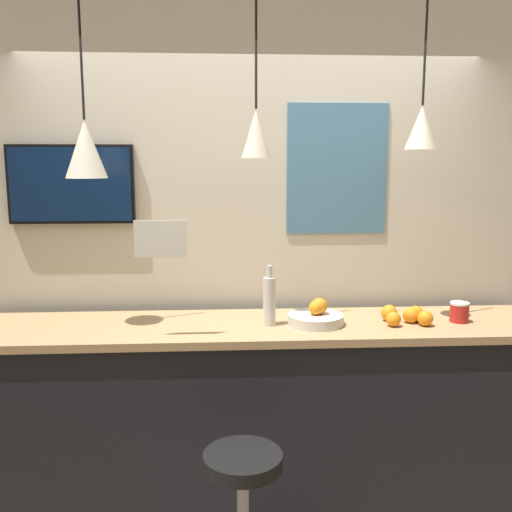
% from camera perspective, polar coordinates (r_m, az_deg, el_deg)
% --- Properties ---
extents(back_wall, '(8.00, 0.06, 2.90)m').
position_cam_1_polar(back_wall, '(3.25, -0.43, 0.91)').
color(back_wall, beige).
rests_on(back_wall, ground_plane).
extents(service_counter, '(3.00, 0.58, 1.11)m').
position_cam_1_polar(service_counter, '(3.13, -0.00, -16.60)').
color(service_counter, black).
rests_on(service_counter, ground_plane).
extents(fruit_bowl, '(0.28, 0.28, 0.13)m').
position_cam_1_polar(fruit_bowl, '(2.92, 6.01, -6.03)').
color(fruit_bowl, beige).
rests_on(fruit_bowl, service_counter).
extents(orange_pile, '(0.24, 0.18, 0.08)m').
position_cam_1_polar(orange_pile, '(3.03, 14.93, -5.76)').
color(orange_pile, orange).
rests_on(orange_pile, service_counter).
extents(juice_bottle, '(0.06, 0.06, 0.31)m').
position_cam_1_polar(juice_bottle, '(2.87, 1.35, -4.43)').
color(juice_bottle, silver).
rests_on(juice_bottle, service_counter).
extents(spread_jar, '(0.10, 0.10, 0.10)m').
position_cam_1_polar(spread_jar, '(3.13, 19.66, -5.30)').
color(spread_jar, red).
rests_on(spread_jar, service_counter).
extents(pendant_lamp_left, '(0.20, 0.20, 0.95)m').
position_cam_1_polar(pendant_lamp_left, '(2.88, -16.68, 10.27)').
color(pendant_lamp_left, black).
extents(pendant_lamp_middle, '(0.14, 0.14, 0.86)m').
position_cam_1_polar(pendant_lamp_middle, '(2.81, 0.00, 12.26)').
color(pendant_lamp_middle, black).
extents(pendant_lamp_right, '(0.16, 0.16, 0.81)m').
position_cam_1_polar(pendant_lamp_right, '(2.98, 16.24, 12.33)').
color(pendant_lamp_right, black).
extents(mounted_tv, '(0.67, 0.04, 0.43)m').
position_cam_1_polar(mounted_tv, '(3.26, -18.01, 6.83)').
color(mounted_tv, black).
extents(hanging_menu_board, '(0.24, 0.01, 0.17)m').
position_cam_1_polar(hanging_menu_board, '(2.63, -9.52, 1.70)').
color(hanging_menu_board, white).
extents(wall_poster, '(0.56, 0.01, 0.72)m').
position_cam_1_polar(wall_poster, '(3.24, 8.11, 8.59)').
color(wall_poster, teal).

